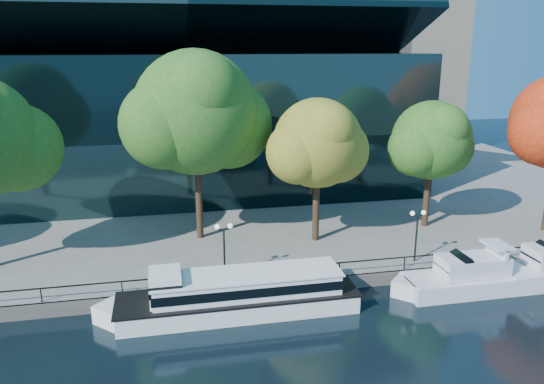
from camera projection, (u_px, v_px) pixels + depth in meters
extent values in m
plane|color=black|center=(281.00, 317.00, 34.14)|extent=(160.00, 160.00, 0.00)
cube|color=slate|center=(219.00, 176.00, 68.39)|extent=(90.00, 67.00, 1.00)
cube|color=#47443F|center=(271.00, 289.00, 36.88)|extent=(90.00, 0.25, 1.00)
cube|color=black|center=(271.00, 269.00, 36.68)|extent=(88.20, 0.08, 0.08)
cube|color=black|center=(271.00, 275.00, 36.81)|extent=(0.07, 0.07, 0.90)
cube|color=black|center=(187.00, 124.00, 61.33)|extent=(50.00, 24.00, 16.00)
cube|color=black|center=(185.00, 38.00, 54.98)|extent=(50.00, 17.14, 7.86)
cube|color=white|center=(239.00, 303.00, 34.65)|extent=(15.40, 3.74, 1.21)
cube|color=black|center=(239.00, 295.00, 34.48)|extent=(15.71, 3.81, 0.13)
cube|color=white|center=(117.00, 315.00, 33.13)|extent=(3.10, 3.10, 1.21)
cube|color=white|center=(247.00, 284.00, 34.40)|extent=(12.01, 3.07, 1.32)
cube|color=black|center=(247.00, 283.00, 34.38)|extent=(12.17, 3.14, 0.61)
cube|color=white|center=(247.00, 274.00, 34.20)|extent=(12.32, 3.22, 0.11)
cube|color=white|center=(165.00, 287.00, 33.29)|extent=(1.98, 2.62, 1.98)
cube|color=black|center=(165.00, 284.00, 33.23)|extent=(2.04, 2.69, 0.77)
cube|color=silver|center=(477.00, 282.00, 37.69)|extent=(10.65, 3.04, 1.22)
cube|color=silver|center=(408.00, 289.00, 36.64)|extent=(2.33, 2.33, 1.22)
cube|color=silver|center=(478.00, 274.00, 37.52)|extent=(10.44, 2.98, 0.08)
cube|color=silver|center=(472.00, 265.00, 37.21)|extent=(4.79, 2.28, 1.32)
cube|color=black|center=(455.00, 265.00, 36.91)|extent=(2.10, 2.19, 1.66)
cube|color=silver|center=(497.00, 250.00, 37.31)|extent=(0.25, 2.37, 0.81)
cube|color=silver|center=(498.00, 245.00, 37.20)|extent=(1.42, 2.37, 0.15)
cube|color=silver|center=(501.00, 279.00, 38.04)|extent=(2.40, 2.40, 1.31)
cube|color=black|center=(542.00, 255.00, 38.23)|extent=(1.99, 2.20, 1.65)
sphere|color=#26561B|center=(17.00, 148.00, 38.78)|extent=(6.50, 6.50, 6.50)
cylinder|color=black|center=(199.00, 189.00, 44.21)|extent=(0.56, 0.56, 8.51)
cylinder|color=black|center=(203.00, 149.00, 43.59)|extent=(1.31, 2.00, 4.24)
cylinder|color=black|center=(192.00, 154.00, 43.03)|extent=(1.20, 1.36, 3.80)
sphere|color=#26561B|center=(196.00, 112.00, 42.48)|extent=(10.06, 10.06, 10.06)
sphere|color=#26561B|center=(228.00, 124.00, 44.79)|extent=(7.54, 7.54, 7.54)
sphere|color=#26561B|center=(164.00, 125.00, 41.24)|extent=(7.04, 7.04, 7.04)
sphere|color=#26561B|center=(203.00, 92.00, 40.21)|extent=(6.04, 6.04, 6.04)
cylinder|color=black|center=(316.00, 202.00, 43.90)|extent=(0.56, 0.56, 6.61)
cylinder|color=black|center=(322.00, 171.00, 43.48)|extent=(1.09, 1.63, 3.32)
cylinder|color=black|center=(313.00, 176.00, 42.90)|extent=(1.00, 1.13, 2.97)
sphere|color=olive|center=(318.00, 143.00, 42.55)|extent=(7.26, 7.26, 7.26)
sphere|color=olive|center=(337.00, 151.00, 44.22)|extent=(5.44, 5.44, 5.44)
sphere|color=olive|center=(298.00, 152.00, 41.66)|extent=(5.08, 5.08, 5.08)
sphere|color=olive|center=(328.00, 130.00, 40.91)|extent=(4.35, 4.35, 4.35)
cylinder|color=black|center=(427.00, 192.00, 47.40)|extent=(0.56, 0.56, 6.28)
cylinder|color=black|center=(433.00, 165.00, 47.02)|extent=(1.05, 1.56, 3.16)
cylinder|color=black|center=(426.00, 169.00, 46.43)|extent=(0.97, 1.09, 2.82)
sphere|color=#26561B|center=(431.00, 140.00, 46.12)|extent=(6.91, 6.91, 6.91)
sphere|color=#26561B|center=(444.00, 147.00, 47.71)|extent=(5.18, 5.18, 5.18)
sphere|color=#26561B|center=(416.00, 148.00, 45.27)|extent=(4.84, 4.84, 4.84)
sphere|color=#26561B|center=(444.00, 129.00, 44.56)|extent=(4.14, 4.14, 4.14)
cylinder|color=black|center=(224.00, 254.00, 37.02)|extent=(0.14, 0.14, 3.60)
cube|color=black|center=(224.00, 229.00, 36.52)|extent=(0.90, 0.06, 0.06)
sphere|color=white|center=(217.00, 227.00, 36.37)|extent=(0.36, 0.36, 0.36)
sphere|color=white|center=(230.00, 226.00, 36.55)|extent=(0.36, 0.36, 0.36)
cylinder|color=black|center=(416.00, 239.00, 39.88)|extent=(0.14, 0.14, 3.60)
cube|color=black|center=(418.00, 216.00, 39.38)|extent=(0.90, 0.06, 0.06)
sphere|color=white|center=(412.00, 213.00, 39.24)|extent=(0.36, 0.36, 0.36)
sphere|color=white|center=(424.00, 213.00, 39.41)|extent=(0.36, 0.36, 0.36)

